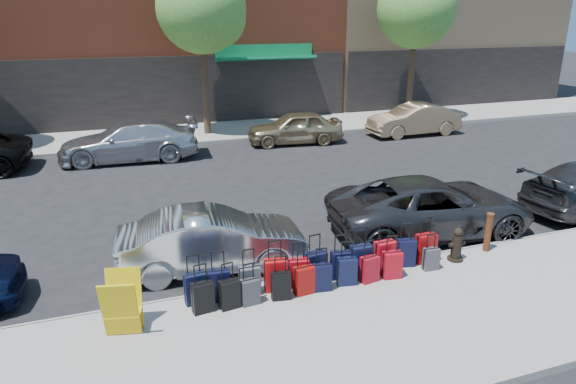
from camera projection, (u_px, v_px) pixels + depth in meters
name	position (u px, v px, depth m)	size (l,w,h in m)	color
ground	(254.00, 208.00, 14.82)	(120.00, 120.00, 0.00)	black
sidewalk_near	(356.00, 330.00, 9.01)	(60.00, 4.00, 0.15)	gray
sidewalk_far	(195.00, 133.00, 23.69)	(60.00, 4.00, 0.15)	gray
curb_near	(313.00, 277.00, 10.81)	(60.00, 0.08, 0.15)	gray
curb_far	(203.00, 143.00, 21.90)	(60.00, 0.08, 0.15)	gray
tree_center	(205.00, 11.00, 21.68)	(3.80, 3.80, 7.27)	black
tree_right	(419.00, 11.00, 24.98)	(3.80, 3.80, 7.27)	black
suitcase_front_0	(195.00, 288.00, 9.63)	(0.42, 0.26, 0.98)	black
suitcase_front_1	(219.00, 285.00, 9.72)	(0.44, 0.27, 1.01)	black
suitcase_front_2	(250.00, 281.00, 9.92)	(0.39, 0.22, 0.95)	#424248
suitcase_front_3	(276.00, 275.00, 10.07)	(0.46, 0.29, 1.05)	#B40B0F
suitcase_front_4	(299.00, 273.00, 10.22)	(0.42, 0.28, 0.95)	#AC0B14
suitcase_front_5	(316.00, 267.00, 10.42)	(0.44, 0.28, 1.01)	black
suitcase_front_6	(340.00, 265.00, 10.54)	(0.42, 0.27, 0.95)	black
suitcase_front_7	(361.00, 260.00, 10.65)	(0.45, 0.26, 1.07)	black
suitcase_front_8	(385.00, 256.00, 10.84)	(0.46, 0.28, 1.07)	#B00B17
suitcase_front_9	(406.00, 253.00, 11.06)	(0.44, 0.30, 0.97)	black
suitcase_front_10	(426.00, 248.00, 11.22)	(0.44, 0.24, 1.05)	#95090C
suitcase_back_0	(203.00, 297.00, 9.36)	(0.42, 0.27, 0.94)	black
suitcase_back_1	(230.00, 294.00, 9.48)	(0.40, 0.27, 0.90)	black
suitcase_back_2	(250.00, 292.00, 9.61)	(0.37, 0.24, 0.83)	#323236
suitcase_back_3	(281.00, 286.00, 9.79)	(0.40, 0.27, 0.88)	black
suitcase_back_4	(304.00, 280.00, 9.97)	(0.41, 0.26, 0.92)	maroon
suitcase_back_5	(322.00, 277.00, 10.09)	(0.40, 0.26, 0.89)	black
suitcase_back_6	(347.00, 271.00, 10.31)	(0.42, 0.28, 0.92)	black
suitcase_back_7	(369.00, 269.00, 10.42)	(0.40, 0.28, 0.89)	maroon
suitcase_back_8	(392.00, 265.00, 10.57)	(0.42, 0.28, 0.93)	#9F0A16
suitcase_back_10	(431.00, 259.00, 10.92)	(0.34, 0.21, 0.78)	#39393E
fire_hydrant	(457.00, 245.00, 11.30)	(0.38, 0.34, 0.76)	black
bollard	(488.00, 232.00, 11.71)	(0.17, 0.17, 0.92)	#38190C
display_rack	(122.00, 305.00, 8.68)	(0.73, 0.77, 1.07)	gold
car_near_1	(213.00, 241.00, 11.13)	(1.42, 4.08, 1.34)	silver
car_near_2	(431.00, 207.00, 12.95)	(2.39, 5.18, 1.44)	#323235
car_far_1	(129.00, 141.00, 19.43)	(2.09, 5.14, 1.49)	#B9BBC0
car_far_2	(295.00, 128.00, 21.94)	(1.63, 4.05, 1.38)	#9D8A60
car_far_3	(414.00, 120.00, 23.48)	(1.50, 4.30, 1.42)	tan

